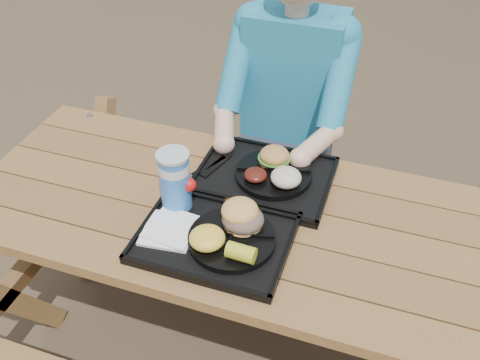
% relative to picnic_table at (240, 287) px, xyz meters
% --- Properties ---
extents(ground, '(60.00, 60.00, 0.00)m').
position_rel_picnic_table_xyz_m(ground, '(0.00, 0.00, -0.38)').
color(ground, '#999999').
rests_on(ground, ground).
extents(picnic_table, '(1.80, 1.49, 0.75)m').
position_rel_picnic_table_xyz_m(picnic_table, '(0.00, 0.00, 0.00)').
color(picnic_table, '#999999').
rests_on(picnic_table, ground).
extents(tray_near, '(0.45, 0.35, 0.02)m').
position_rel_picnic_table_xyz_m(tray_near, '(-0.03, -0.14, 0.39)').
color(tray_near, black).
rests_on(tray_near, picnic_table).
extents(tray_far, '(0.45, 0.35, 0.02)m').
position_rel_picnic_table_xyz_m(tray_far, '(0.03, 0.17, 0.39)').
color(tray_far, black).
rests_on(tray_far, picnic_table).
extents(plate_near, '(0.26, 0.26, 0.02)m').
position_rel_picnic_table_xyz_m(plate_near, '(0.03, -0.15, 0.41)').
color(plate_near, black).
rests_on(plate_near, tray_near).
extents(plate_far, '(0.26, 0.26, 0.02)m').
position_rel_picnic_table_xyz_m(plate_far, '(0.06, 0.18, 0.41)').
color(plate_far, black).
rests_on(plate_far, tray_far).
extents(napkin_stack, '(0.17, 0.17, 0.02)m').
position_rel_picnic_table_xyz_m(napkin_stack, '(-0.17, -0.17, 0.40)').
color(napkin_stack, white).
rests_on(napkin_stack, tray_near).
extents(soda_cup, '(0.10, 0.10, 0.19)m').
position_rel_picnic_table_xyz_m(soda_cup, '(-0.19, -0.06, 0.49)').
color(soda_cup, blue).
rests_on(soda_cup, tray_near).
extents(condiment_bbq, '(0.04, 0.04, 0.03)m').
position_rel_picnic_table_xyz_m(condiment_bbq, '(-0.03, -0.01, 0.41)').
color(condiment_bbq, black).
rests_on(condiment_bbq, tray_near).
extents(condiment_mustard, '(0.05, 0.05, 0.03)m').
position_rel_picnic_table_xyz_m(condiment_mustard, '(0.02, -0.01, 0.41)').
color(condiment_mustard, yellow).
rests_on(condiment_mustard, tray_near).
extents(sandwich, '(0.12, 0.12, 0.12)m').
position_rel_picnic_table_xyz_m(sandwich, '(0.04, -0.09, 0.48)').
color(sandwich, '#F2AA55').
rests_on(sandwich, plate_near).
extents(mac_cheese, '(0.10, 0.10, 0.05)m').
position_rel_picnic_table_xyz_m(mac_cheese, '(-0.03, -0.20, 0.44)').
color(mac_cheese, yellow).
rests_on(mac_cheese, plate_near).
extents(corn_cob, '(0.08, 0.08, 0.05)m').
position_rel_picnic_table_xyz_m(corn_cob, '(0.08, -0.22, 0.44)').
color(corn_cob, yellow).
rests_on(corn_cob, plate_near).
extents(cutlery_far, '(0.07, 0.15, 0.01)m').
position_rel_picnic_table_xyz_m(cutlery_far, '(-0.15, 0.17, 0.40)').
color(cutlery_far, black).
rests_on(cutlery_far, tray_far).
extents(burger, '(0.10, 0.10, 0.09)m').
position_rel_picnic_table_xyz_m(burger, '(0.05, 0.23, 0.46)').
color(burger, '#C78946').
rests_on(burger, plate_far).
extents(baked_beans, '(0.08, 0.08, 0.03)m').
position_rel_picnic_table_xyz_m(baked_beans, '(0.01, 0.12, 0.43)').
color(baked_beans, '#541A10').
rests_on(baked_beans, plate_far).
extents(potato_salad, '(0.10, 0.10, 0.06)m').
position_rel_picnic_table_xyz_m(potato_salad, '(0.11, 0.13, 0.44)').
color(potato_salad, beige).
rests_on(potato_salad, plate_far).
extents(diner, '(0.48, 0.84, 1.28)m').
position_rel_picnic_table_xyz_m(diner, '(-0.01, 0.69, 0.27)').
color(diner, '#1CB4C6').
rests_on(diner, ground).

